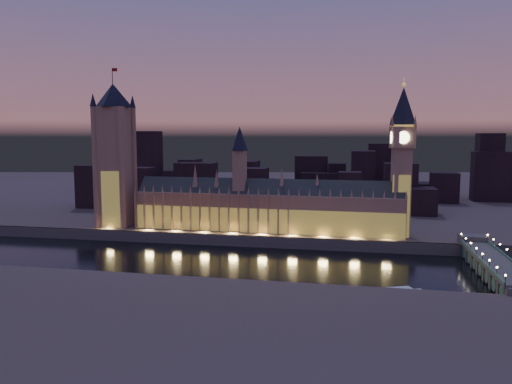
% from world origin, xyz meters
% --- Properties ---
extents(ground_plane, '(2000.00, 2000.00, 0.00)m').
position_xyz_m(ground_plane, '(0.00, 0.00, 0.00)').
color(ground_plane, black).
rests_on(ground_plane, ground).
extents(north_bank, '(2000.00, 960.00, 8.00)m').
position_xyz_m(north_bank, '(0.00, 520.00, 4.00)').
color(north_bank, '#4E3F2C').
rests_on(north_bank, ground).
extents(embankment_wall, '(2000.00, 2.50, 8.00)m').
position_xyz_m(embankment_wall, '(0.00, 41.00, 4.00)').
color(embankment_wall, '#4B5042').
rests_on(embankment_wall, ground).
extents(palace_of_westminster, '(202.00, 26.56, 78.00)m').
position_xyz_m(palace_of_westminster, '(10.19, 61.74, 26.37)').
color(palace_of_westminster, '#9D7258').
rests_on(palace_of_westminster, north_bank).
extents(victoria_tower, '(31.68, 31.68, 123.41)m').
position_xyz_m(victoria_tower, '(-110.00, 61.92, 69.28)').
color(victoria_tower, '#9D7258').
rests_on(victoria_tower, north_bank).
extents(elizabeth_tower, '(18.00, 18.00, 111.06)m').
position_xyz_m(elizabeth_tower, '(108.00, 61.92, 69.96)').
color(elizabeth_tower, '#9D7258').
rests_on(elizabeth_tower, north_bank).
extents(westminster_bridge, '(17.18, 113.00, 15.90)m').
position_xyz_m(westminster_bridge, '(153.36, -3.46, 5.99)').
color(westminster_bridge, '#4B5042').
rests_on(westminster_bridge, ground).
extents(river_boat, '(48.57, 29.07, 4.50)m').
position_xyz_m(river_boat, '(93.36, -58.00, 1.56)').
color(river_boat, '#4B5042').
rests_on(river_boat, ground).
extents(city_backdrop, '(478.45, 215.63, 77.56)m').
position_xyz_m(city_backdrop, '(33.88, 245.94, 30.73)').
color(city_backdrop, black).
rests_on(city_backdrop, north_bank).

